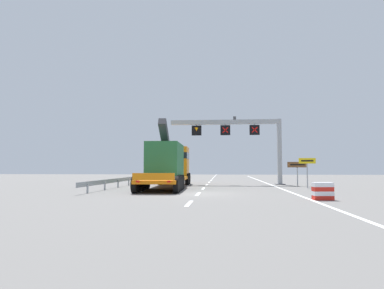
{
  "coord_description": "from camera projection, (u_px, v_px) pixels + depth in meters",
  "views": [
    {
      "loc": [
        1.72,
        -21.91,
        1.7
      ],
      "look_at": [
        -1.06,
        8.21,
        3.69
      ],
      "focal_mm": 32.01,
      "sensor_mm": 36.0,
      "label": 1
    }
  ],
  "objects": [
    {
      "name": "guardrail_left",
      "position": [
        137.0,
        178.0,
        34.91
      ],
      "size": [
        0.13,
        28.96,
        0.76
      ],
      "color": "#999EA3",
      "rests_on": "ground"
    },
    {
      "name": "edge_line_right",
      "position": [
        270.0,
        184.0,
        33.17
      ],
      "size": [
        0.2,
        63.0,
        0.01
      ],
      "primitive_type": "cube",
      "color": "silver",
      "rests_on": "ground"
    },
    {
      "name": "exit_sign_yellow",
      "position": [
        307.0,
        165.0,
        28.07
      ],
      "size": [
        1.35,
        0.15,
        2.43
      ],
      "color": "#9EA0A5",
      "rests_on": "ground"
    },
    {
      "name": "heavy_haul_truck_orange",
      "position": [
        170.0,
        164.0,
        29.49
      ],
      "size": [
        3.42,
        14.13,
        5.3
      ],
      "color": "orange",
      "rests_on": "ground"
    },
    {
      "name": "tourist_info_sign_brown",
      "position": [
        297.0,
        167.0,
        30.61
      ],
      "size": [
        1.76,
        0.15,
        2.16
      ],
      "color": "#9EA0A5",
      "rests_on": "ground"
    },
    {
      "name": "crash_barrier_striped",
      "position": [
        323.0,
        191.0,
        17.62
      ],
      "size": [
        1.05,
        0.61,
        0.9
      ],
      "color": "red",
      "rests_on": "ground"
    },
    {
      "name": "ground",
      "position": [
        197.0,
        194.0,
        21.82
      ],
      "size": [
        112.0,
        112.0,
        0.0
      ],
      "primitive_type": "plane",
      "color": "slate"
    },
    {
      "name": "lane_markings",
      "position": [
        212.0,
        179.0,
        46.46
      ],
      "size": [
        0.2,
        64.22,
        0.01
      ],
      "color": "silver",
      "rests_on": "ground"
    },
    {
      "name": "overhead_lane_gantry",
      "position": [
        240.0,
        132.0,
        33.89
      ],
      "size": [
        11.17,
        0.9,
        6.71
      ],
      "color": "#9EA0A5",
      "rests_on": "ground"
    }
  ]
}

